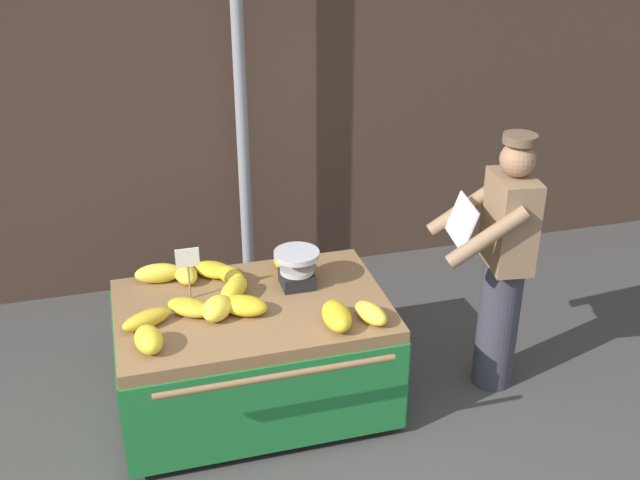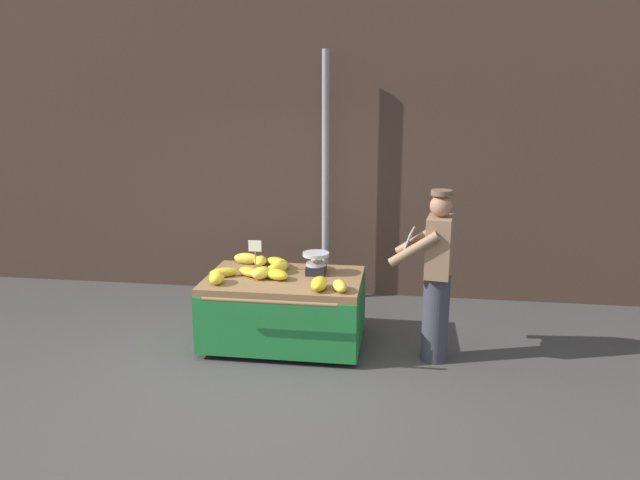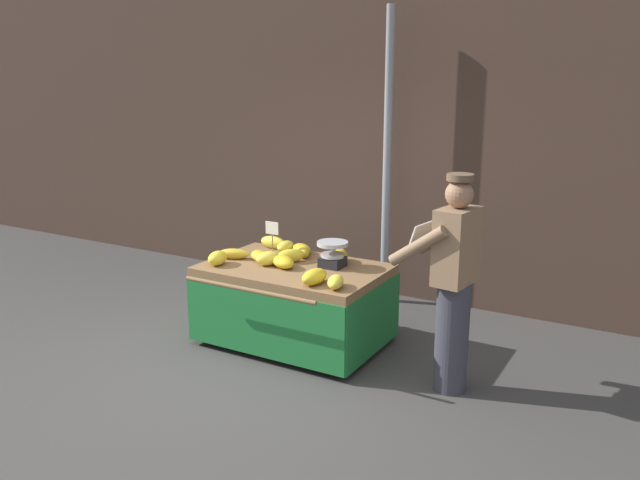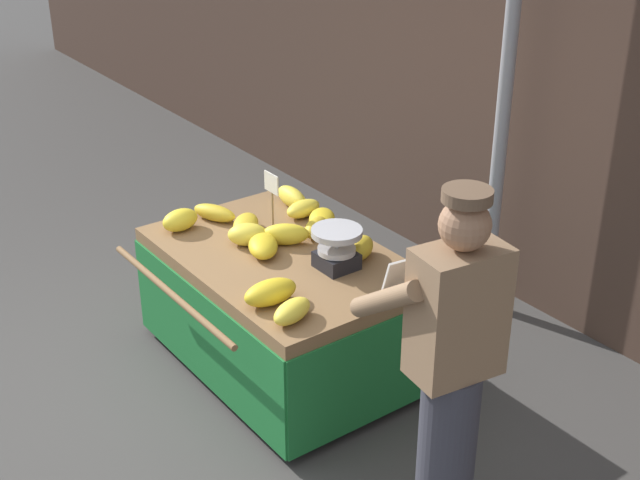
% 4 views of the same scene
% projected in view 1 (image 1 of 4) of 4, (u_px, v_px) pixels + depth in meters
% --- Properties ---
extents(back_wall, '(16.00, 0.24, 3.77)m').
position_uv_depth(back_wall, '(176.00, 45.00, 5.62)').
color(back_wall, '#473328').
rests_on(back_wall, ground).
extents(street_pole, '(0.09, 0.09, 3.09)m').
position_uv_depth(street_pole, '(241.00, 101.00, 5.56)').
color(street_pole, gray).
rests_on(street_pole, ground).
extents(banana_cart, '(1.63, 1.26, 0.74)m').
position_uv_depth(banana_cart, '(253.00, 334.00, 4.69)').
color(banana_cart, olive).
rests_on(banana_cart, ground).
extents(weighing_scale, '(0.28, 0.28, 0.23)m').
position_uv_depth(weighing_scale, '(297.00, 269.00, 4.75)').
color(weighing_scale, black).
rests_on(weighing_scale, banana_cart).
extents(price_sign, '(0.14, 0.01, 0.34)m').
position_uv_depth(price_sign, '(188.00, 263.00, 4.54)').
color(price_sign, '#997A51').
rests_on(price_sign, banana_cart).
extents(banana_bunch_0, '(0.22, 0.25, 0.11)m').
position_uv_depth(banana_bunch_0, '(230.00, 275.00, 4.81)').
color(banana_bunch_0, gold).
rests_on(banana_bunch_0, banana_cart).
extents(banana_bunch_1, '(0.31, 0.30, 0.09)m').
position_uv_depth(banana_bunch_1, '(190.00, 307.00, 4.48)').
color(banana_bunch_1, gold).
rests_on(banana_bunch_1, banana_cart).
extents(banana_bunch_2, '(0.20, 0.28, 0.10)m').
position_uv_depth(banana_bunch_2, '(371.00, 313.00, 4.41)').
color(banana_bunch_2, yellow).
rests_on(banana_bunch_2, banana_cart).
extents(banana_bunch_3, '(0.32, 0.22, 0.10)m').
position_uv_depth(banana_bunch_3, '(147.00, 319.00, 4.36)').
color(banana_bunch_3, gold).
rests_on(banana_bunch_3, banana_cart).
extents(banana_bunch_4, '(0.26, 0.29, 0.13)m').
position_uv_depth(banana_bunch_4, '(234.00, 290.00, 4.62)').
color(banana_bunch_4, yellow).
rests_on(banana_bunch_4, banana_cart).
extents(banana_bunch_5, '(0.31, 0.29, 0.09)m').
position_uv_depth(banana_bunch_5, '(213.00, 270.00, 4.88)').
color(banana_bunch_5, gold).
rests_on(banana_bunch_5, banana_cart).
extents(banana_bunch_6, '(0.17, 0.26, 0.10)m').
position_uv_depth(banana_bunch_6, '(185.00, 274.00, 4.83)').
color(banana_bunch_6, yellow).
rests_on(banana_bunch_6, banana_cart).
extents(banana_bunch_7, '(0.30, 0.13, 0.12)m').
position_uv_depth(banana_bunch_7, '(158.00, 273.00, 4.81)').
color(banana_bunch_7, yellow).
rests_on(banana_bunch_7, banana_cart).
extents(banana_bunch_8, '(0.23, 0.26, 0.12)m').
position_uv_depth(banana_bunch_8, '(288.00, 264.00, 4.92)').
color(banana_bunch_8, gold).
rests_on(banana_bunch_8, banana_cart).
extents(banana_bunch_9, '(0.26, 0.28, 0.13)m').
position_uv_depth(banana_bunch_9, '(217.00, 308.00, 4.44)').
color(banana_bunch_9, yellow).
rests_on(banana_bunch_9, banana_cart).
extents(banana_bunch_10, '(0.32, 0.28, 0.11)m').
position_uv_depth(banana_bunch_10, '(245.00, 306.00, 4.48)').
color(banana_bunch_10, gold).
rests_on(banana_bunch_10, banana_cart).
extents(banana_bunch_11, '(0.18, 0.25, 0.13)m').
position_uv_depth(banana_bunch_11, '(149.00, 340.00, 4.15)').
color(banana_bunch_11, yellow).
rests_on(banana_bunch_11, banana_cart).
extents(banana_bunch_12, '(0.17, 0.30, 0.13)m').
position_uv_depth(banana_bunch_12, '(337.00, 316.00, 4.36)').
color(banana_bunch_12, gold).
rests_on(banana_bunch_12, banana_cart).
extents(vendor_person, '(0.62, 0.57, 1.71)m').
position_uv_depth(vendor_person, '(502.00, 265.00, 4.75)').
color(vendor_person, '#383842').
rests_on(vendor_person, ground).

